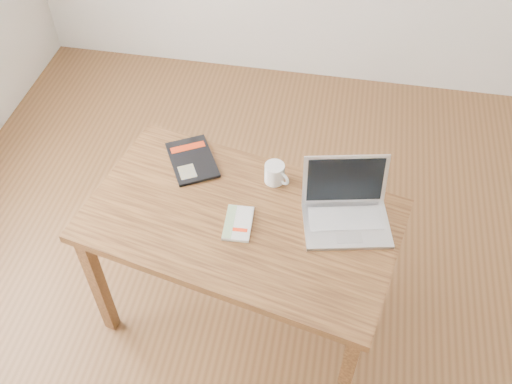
% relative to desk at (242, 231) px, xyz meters
% --- Properties ---
extents(room, '(4.04, 4.04, 2.70)m').
position_rel_desk_xyz_m(room, '(0.07, 0.04, 0.69)').
color(room, brown).
rests_on(room, ground).
extents(desk, '(1.38, 0.96, 0.75)m').
position_rel_desk_xyz_m(desk, '(0.00, 0.00, 0.00)').
color(desk, brown).
rests_on(desk, ground).
extents(white_guidebook, '(0.12, 0.18, 0.02)m').
position_rel_desk_xyz_m(white_guidebook, '(-0.00, -0.04, 0.10)').
color(white_guidebook, beige).
rests_on(white_guidebook, desk).
extents(black_guidebook, '(0.29, 0.33, 0.01)m').
position_rel_desk_xyz_m(black_guidebook, '(-0.28, 0.28, 0.10)').
color(black_guidebook, black).
rests_on(black_guidebook, desk).
extents(laptop, '(0.39, 0.35, 0.24)m').
position_rel_desk_xyz_m(laptop, '(0.41, 0.08, 0.14)').
color(laptop, silver).
rests_on(laptop, desk).
extents(coffee_mug, '(0.11, 0.09, 0.09)m').
position_rel_desk_xyz_m(coffee_mug, '(0.10, 0.23, 0.14)').
color(coffee_mug, white).
rests_on(coffee_mug, desk).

